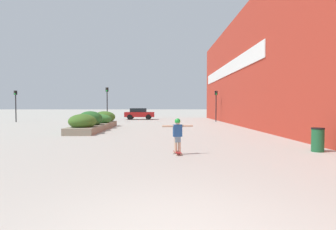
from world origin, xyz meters
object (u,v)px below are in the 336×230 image
car_leftmost (139,113)px  car_center_left (273,113)px  skateboarder (178,132)px  traffic_light_far_left (16,101)px  trash_bin (318,140)px  traffic_light_left (107,99)px  traffic_light_right (216,101)px  skateboard (178,153)px

car_leftmost → car_center_left: 17.24m
skateboarder → traffic_light_far_left: traffic_light_far_left is taller
trash_bin → traffic_light_left: 22.56m
skateboarder → traffic_light_right: size_ratio=0.34×
traffic_light_left → car_center_left: bearing=12.7°
traffic_light_right → traffic_light_far_left: traffic_light_right is taller
skateboard → traffic_light_left: 20.75m
trash_bin → traffic_light_far_left: bearing=138.7°
traffic_light_far_left → car_leftmost: bearing=22.7°
traffic_light_left → traffic_light_far_left: size_ratio=1.10×
traffic_light_far_left → trash_bin: bearing=-41.3°
skateboard → car_leftmost: size_ratio=0.15×
skateboarder → car_leftmost: 25.41m
trash_bin → car_center_left: bearing=70.6°
skateboard → traffic_light_left: bearing=98.1°
skateboarder → trash_bin: (5.34, 0.48, -0.36)m
car_leftmost → traffic_light_right: (9.07, -5.03, 1.58)m
traffic_light_right → skateboard: bearing=-105.3°
car_center_left → traffic_light_far_left: bearing=-81.7°
car_center_left → skateboard: bearing=-29.5°
trash_bin → car_leftmost: (-8.89, 24.68, 0.33)m
car_leftmost → skateboarder: bearing=8.0°
traffic_light_right → traffic_light_far_left: size_ratio=1.01×
traffic_light_far_left → car_center_left: bearing=8.3°
skateboard → skateboarder: skateboarder is taller
car_center_left → traffic_light_far_left: size_ratio=1.17×
trash_bin → traffic_light_left: traffic_light_left is taller
car_leftmost → traffic_light_far_left: bearing=-67.3°
skateboarder → traffic_light_far_left: size_ratio=0.35×
traffic_light_right → traffic_light_left: bearing=-177.1°
traffic_light_left → trash_bin: bearing=-58.0°
skateboarder → traffic_light_left: traffic_light_left is taller
skateboarder → trash_bin: 5.37m
skateboard → car_leftmost: 25.42m
car_center_left → traffic_light_left: (-20.23, -4.58, 1.74)m
skateboard → traffic_light_right: (5.52, 20.13, 2.30)m
car_center_left → traffic_light_far_left: 30.59m
car_center_left → traffic_light_right: traffic_light_right is taller
skateboarder → traffic_light_far_left: bearing=119.6°
car_center_left → traffic_light_right: (-8.13, -3.97, 1.55)m
skateboarder → car_center_left: car_center_left is taller
trash_bin → traffic_light_far_left: traffic_light_far_left is taller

